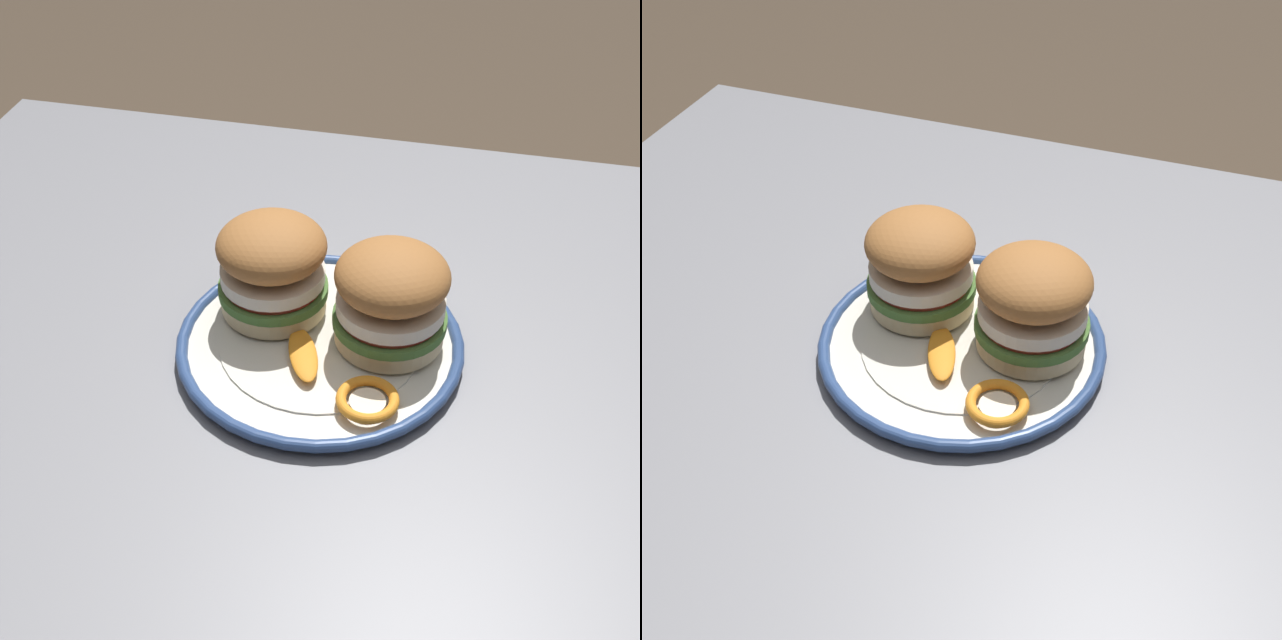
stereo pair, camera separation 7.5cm
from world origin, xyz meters
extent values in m
cube|color=gray|center=(0.00, 0.00, 0.75)|extent=(1.23, 0.84, 0.03)
cube|color=gray|center=(-0.56, 0.36, 0.37)|extent=(0.06, 0.06, 0.74)
cylinder|color=silver|center=(-0.07, -0.02, 0.77)|extent=(0.26, 0.26, 0.01)
torus|color=navy|center=(-0.07, -0.02, 0.78)|extent=(0.28, 0.28, 0.01)
cylinder|color=silver|center=(-0.07, -0.02, 0.78)|extent=(0.20, 0.20, 0.00)
cylinder|color=beige|center=(-0.13, 0.02, 0.79)|extent=(0.11, 0.11, 0.02)
cylinder|color=#477033|center=(-0.13, 0.02, 0.81)|extent=(0.11, 0.11, 0.01)
cylinder|color=#BC3828|center=(-0.13, 0.02, 0.82)|extent=(0.10, 0.10, 0.01)
cylinder|color=silver|center=(-0.13, 0.02, 0.83)|extent=(0.10, 0.10, 0.01)
ellipsoid|color=#A36633|center=(-0.13, 0.02, 0.86)|extent=(0.12, 0.12, 0.05)
cylinder|color=beige|center=(-0.01, 0.00, 0.79)|extent=(0.11, 0.11, 0.02)
cylinder|color=#477033|center=(-0.01, 0.00, 0.81)|extent=(0.11, 0.11, 0.01)
cylinder|color=#BC3828|center=(-0.01, 0.00, 0.82)|extent=(0.10, 0.10, 0.01)
cylinder|color=silver|center=(-0.01, 0.00, 0.83)|extent=(0.10, 0.10, 0.01)
ellipsoid|color=#A36633|center=(-0.01, 0.00, 0.86)|extent=(0.12, 0.12, 0.05)
torus|color=orange|center=(-0.01, -0.09, 0.79)|extent=(0.07, 0.07, 0.01)
cylinder|color=#F4E5C6|center=(-0.01, -0.09, 0.79)|extent=(0.03, 0.03, 0.00)
ellipsoid|color=orange|center=(-0.08, -0.05, 0.79)|extent=(0.05, 0.08, 0.01)
camera|label=1|loc=(0.07, -0.63, 1.34)|focal=48.68mm
camera|label=2|loc=(0.14, -0.61, 1.34)|focal=48.68mm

